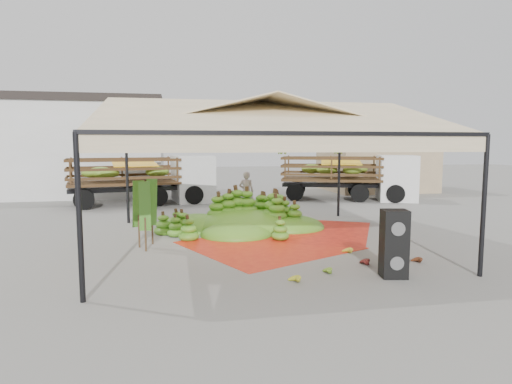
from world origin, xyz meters
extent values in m
plane|color=slate|center=(0.00, 0.00, 0.00)|extent=(90.00, 90.00, 0.00)
cylinder|color=black|center=(-4.00, -4.00, 1.50)|extent=(0.10, 0.10, 3.00)
cylinder|color=black|center=(4.00, -4.00, 1.50)|extent=(0.10, 0.10, 3.00)
cylinder|color=black|center=(-4.00, 4.00, 1.50)|extent=(0.10, 0.10, 3.00)
cylinder|color=black|center=(4.00, 4.00, 1.50)|extent=(0.10, 0.10, 3.00)
pyramid|color=beige|center=(0.00, 0.00, 3.50)|extent=(8.00, 8.00, 1.00)
cube|color=black|center=(0.00, 0.00, 3.00)|extent=(8.00, 8.00, 0.08)
cube|color=beige|center=(0.00, 0.00, 2.82)|extent=(8.00, 8.00, 0.36)
cube|color=silver|center=(-10.00, 14.00, 2.50)|extent=(14.00, 6.00, 5.00)
cube|color=black|center=(-10.00, 14.00, 5.20)|extent=(14.30, 6.30, 0.40)
cube|color=tan|center=(10.00, 13.00, 1.80)|extent=(6.00, 5.00, 3.60)
cube|color=navy|center=(10.00, 13.00, 3.85)|extent=(6.30, 5.30, 0.50)
cube|color=red|center=(0.18, -0.37, 0.01)|extent=(5.23, 5.14, 0.01)
cube|color=red|center=(1.88, 1.41, 0.01)|extent=(5.34, 5.43, 0.01)
ellipsoid|color=#3D801A|center=(-0.05, 2.20, 0.62)|extent=(6.79, 6.03, 1.25)
ellipsoid|color=gold|center=(-0.06, -3.70, 0.11)|extent=(0.56, 0.50, 0.21)
ellipsoid|color=gold|center=(1.94, -1.67, 0.10)|extent=(0.55, 0.50, 0.21)
ellipsoid|color=#541613|center=(1.87, -2.73, 0.11)|extent=(0.56, 0.49, 0.23)
ellipsoid|color=#5C2B15|center=(3.21, -2.80, 0.09)|extent=(0.49, 0.43, 0.19)
ellipsoid|color=#467B19|center=(0.80, -3.21, 0.10)|extent=(0.45, 0.37, 0.20)
ellipsoid|color=#45811A|center=(0.33, -1.32, 2.62)|extent=(0.24, 0.24, 0.20)
ellipsoid|color=#45811A|center=(1.83, -1.32, 2.62)|extent=(0.24, 0.24, 0.20)
cube|color=black|center=(2.15, -3.70, 0.36)|extent=(0.60, 0.55, 0.72)
cube|color=black|center=(2.15, -3.70, 1.08)|extent=(0.60, 0.55, 0.72)
imported|color=gray|center=(0.61, 5.75, 0.85)|extent=(0.71, 0.57, 1.71)
cube|color=#502F1A|center=(-4.65, 8.98, 1.04)|extent=(5.29, 3.16, 0.12)
cube|color=silver|center=(-1.44, 9.59, 1.14)|extent=(2.16, 2.47, 2.28)
cylinder|color=black|center=(-6.22, 7.67, 0.45)|extent=(0.93, 0.46, 0.89)
cylinder|color=black|center=(-6.59, 9.62, 0.45)|extent=(0.93, 0.46, 0.89)
cylinder|color=black|center=(-3.10, 8.26, 0.45)|extent=(0.93, 0.46, 0.89)
cylinder|color=black|center=(-3.47, 10.21, 0.45)|extent=(0.93, 0.46, 0.89)
cylinder|color=black|center=(-1.45, 8.58, 0.45)|extent=(0.93, 0.46, 0.89)
cylinder|color=black|center=(-1.82, 10.52, 0.45)|extent=(0.93, 0.46, 0.89)
ellipsoid|color=#597F1A|center=(-4.65, 8.98, 1.54)|extent=(4.23, 2.49, 0.69)
cube|color=#F6AC1B|center=(-4.17, 9.07, 1.93)|extent=(2.31, 2.31, 0.25)
cube|color=#4B3519|center=(5.64, 9.18, 1.04)|extent=(5.45, 3.83, 0.12)
cube|color=white|center=(8.73, 8.08, 1.14)|extent=(2.42, 2.66, 2.29)
cylinder|color=black|center=(3.62, 8.84, 0.45)|extent=(0.94, 0.58, 0.90)
cylinder|color=black|center=(4.29, 10.72, 0.45)|extent=(0.94, 0.58, 0.90)
cylinder|color=black|center=(6.62, 7.77, 0.45)|extent=(0.94, 0.58, 0.90)
cylinder|color=black|center=(7.29, 9.65, 0.45)|extent=(0.94, 0.58, 0.90)
cylinder|color=black|center=(8.21, 7.21, 0.45)|extent=(0.94, 0.58, 0.90)
cylinder|color=black|center=(8.88, 9.08, 0.45)|extent=(0.94, 0.58, 0.90)
ellipsoid|color=#507919|center=(5.64, 9.18, 1.54)|extent=(4.35, 3.02, 0.70)
cube|color=yellow|center=(6.11, 9.01, 1.94)|extent=(2.54, 2.54, 0.25)
camera|label=1|loc=(-2.37, -11.79, 2.76)|focal=30.00mm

